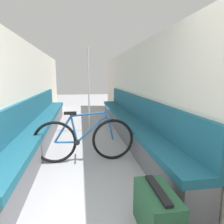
# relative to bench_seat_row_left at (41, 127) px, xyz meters

# --- Properties ---
(wall_left) EXTENTS (0.10, 10.08, 2.15)m
(wall_left) POSITION_rel_bench_seat_row_left_xyz_m (-0.24, 0.10, 0.75)
(wall_left) COLOR beige
(wall_left) RESTS_ON ground
(wall_right) EXTENTS (0.10, 10.08, 2.15)m
(wall_right) POSITION_rel_bench_seat_row_left_xyz_m (2.26, 0.10, 0.75)
(wall_right) COLOR beige
(wall_right) RESTS_ON ground
(bench_seat_row_left) EXTENTS (0.44, 5.90, 0.99)m
(bench_seat_row_left) POSITION_rel_bench_seat_row_left_xyz_m (0.00, 0.00, 0.00)
(bench_seat_row_left) COLOR #5B5B60
(bench_seat_row_left) RESTS_ON ground
(bench_seat_row_right) EXTENTS (0.44, 5.90, 0.99)m
(bench_seat_row_right) POSITION_rel_bench_seat_row_left_xyz_m (2.02, 0.00, 0.00)
(bench_seat_row_right) COLOR #5B5B60
(bench_seat_row_right) RESTS_ON ground
(bicycle) EXTENTS (1.69, 0.46, 0.92)m
(bicycle) POSITION_rel_bench_seat_row_left_xyz_m (0.93, -1.23, 0.05)
(bicycle) COLOR black
(bicycle) RESTS_ON ground
(grab_pole_near) EXTENTS (0.08, 0.08, 2.13)m
(grab_pole_near) POSITION_rel_bench_seat_row_left_xyz_m (1.10, 0.68, 0.71)
(grab_pole_near) COLOR gray
(grab_pole_near) RESTS_ON ground
(luggage_bag) EXTENTS (0.29, 0.57, 0.45)m
(luggage_bag) POSITION_rel_bench_seat_row_left_xyz_m (1.54, -2.95, -0.12)
(luggage_bag) COLOR #1E472D
(luggage_bag) RESTS_ON ground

